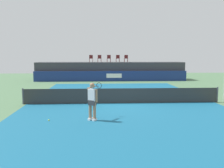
{
  "coord_description": "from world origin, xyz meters",
  "views": [
    {
      "loc": [
        -1.52,
        -15.42,
        3.02
      ],
      "look_at": [
        -0.54,
        2.0,
        1.0
      ],
      "focal_mm": 39.6,
      "sensor_mm": 36.0,
      "label": 1
    }
  ],
  "objects": [
    {
      "name": "tennis_net",
      "position": [
        0.0,
        0.0,
        0.47
      ],
      "size": [
        12.4,
        0.02,
        0.95
      ],
      "primitive_type": "cube",
      "color": "#2D2D2D",
      "rests_on": "ground"
    },
    {
      "name": "spectator_chair_right",
      "position": [
        0.94,
        15.42,
        2.69
      ],
      "size": [
        0.44,
        0.44,
        0.89
      ],
      "color": "#561919",
      "rests_on": "spectator_platform"
    },
    {
      "name": "spectator_chair_center",
      "position": [
        -0.2,
        14.94,
        2.69
      ],
      "size": [
        0.45,
        0.45,
        0.89
      ],
      "color": "#561919",
      "rests_on": "spectator_platform"
    },
    {
      "name": "spectator_platform",
      "position": [
        0.0,
        15.3,
        1.1
      ],
      "size": [
        18.0,
        2.8,
        2.2
      ],
      "primitive_type": "cube",
      "color": "#38383D",
      "rests_on": "ground"
    },
    {
      "name": "net_post_near",
      "position": [
        -6.2,
        0.0,
        0.5
      ],
      "size": [
        0.1,
        0.1,
        1.0
      ],
      "primitive_type": "cylinder",
      "color": "#4C4C51",
      "rests_on": "ground"
    },
    {
      "name": "tennis_ball",
      "position": [
        -3.82,
        -4.1,
        0.04
      ],
      "size": [
        0.07,
        0.07,
        0.07
      ],
      "primitive_type": "sphere",
      "color": "#D8EA33",
      "rests_on": "court_inner"
    },
    {
      "name": "sponsor_wall",
      "position": [
        0.0,
        13.5,
        0.6
      ],
      "size": [
        18.0,
        0.22,
        1.2
      ],
      "color": "navy",
      "rests_on": "ground"
    },
    {
      "name": "court_inner",
      "position": [
        0.0,
        0.0,
        0.0
      ],
      "size": [
        12.0,
        22.0,
        0.0
      ],
      "primitive_type": "cube",
      "color": "#16597A",
      "rests_on": "ground"
    },
    {
      "name": "tennis_player",
      "position": [
        -1.79,
        -4.07,
        0.96
      ],
      "size": [
        0.72,
        1.25,
        1.77
      ],
      "color": "white",
      "rests_on": "court_inner"
    },
    {
      "name": "ground_plane",
      "position": [
        0.0,
        3.0,
        0.0
      ],
      "size": [
        48.0,
        48.0,
        0.0
      ],
      "primitive_type": "plane",
      "color": "#4C704C"
    },
    {
      "name": "spectator_chair_far_left",
      "position": [
        -2.38,
        15.13,
        2.69
      ],
      "size": [
        0.45,
        0.45,
        0.89
      ],
      "color": "#561919",
      "rests_on": "spectator_platform"
    },
    {
      "name": "spectator_chair_far_right",
      "position": [
        1.94,
        15.16,
        2.69
      ],
      "size": [
        0.45,
        0.45,
        0.89
      ],
      "color": "#561919",
      "rests_on": "spectator_platform"
    },
    {
      "name": "spectator_chair_left",
      "position": [
        -1.35,
        15.09,
        2.69
      ],
      "size": [
        0.47,
        0.47,
        0.89
      ],
      "color": "#561919",
      "rests_on": "spectator_platform"
    },
    {
      "name": "net_post_far",
      "position": [
        6.2,
        0.0,
        0.5
      ],
      "size": [
        0.1,
        0.1,
        1.0
      ],
      "primitive_type": "cylinder",
      "color": "#4C4C51",
      "rests_on": "ground"
    }
  ]
}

